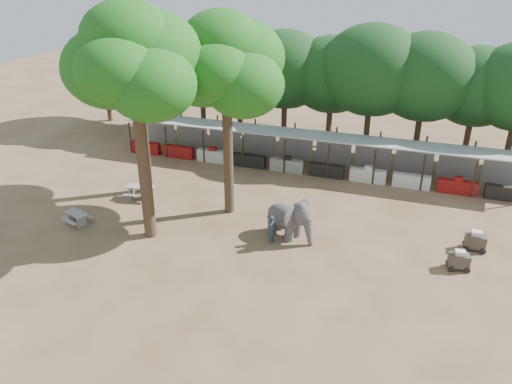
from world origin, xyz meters
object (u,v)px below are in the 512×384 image
(yard_tree_center, at_px, (133,62))
(yard_tree_back, at_px, (225,65))
(handler, at_px, (272,229))
(cart_front, at_px, (459,260))
(yard_tree_left, at_px, (135,61))
(elephant, at_px, (290,218))
(picnic_table_near, at_px, (77,217))
(picnic_table_far, at_px, (140,190))
(cart_back, at_px, (475,241))

(yard_tree_center, relative_size, yard_tree_back, 1.06)
(handler, relative_size, cart_front, 1.38)
(yard_tree_left, distance_m, elephant, 12.81)
(handler, bearing_deg, picnic_table_near, 100.73)
(elephant, distance_m, handler, 1.17)
(picnic_table_near, relative_size, cart_front, 1.51)
(picnic_table_near, relative_size, picnic_table_far, 0.92)
(picnic_table_far, bearing_deg, cart_front, -16.97)
(yard_tree_back, distance_m, cart_back, 15.82)
(yard_tree_left, xyz_separation_m, cart_back, (19.64, -1.16, -7.67))
(cart_front, relative_size, cart_back, 1.03)
(yard_tree_left, xyz_separation_m, yard_tree_center, (3.00, -5.00, 1.01))
(elephant, xyz_separation_m, picnic_table_far, (-10.09, 1.61, -0.60))
(yard_tree_back, xyz_separation_m, elephant, (4.28, -1.93, -7.41))
(picnic_table_far, bearing_deg, cart_back, -10.47)
(yard_tree_left, relative_size, picnic_table_near, 6.34)
(yard_tree_center, relative_size, picnic_table_far, 6.39)
(cart_back, bearing_deg, picnic_table_far, 179.41)
(picnic_table_near, xyz_separation_m, cart_front, (20.21, 2.11, 0.05))
(cart_back, bearing_deg, elephant, -170.37)
(picnic_table_near, bearing_deg, yard_tree_back, 52.79)
(cart_back, bearing_deg, picnic_table_near, -169.65)
(yard_tree_left, xyz_separation_m, picnic_table_near, (-1.41, -5.40, -7.75))
(elephant, bearing_deg, yard_tree_back, 177.73)
(yard_tree_left, relative_size, elephant, 3.62)
(cart_front, xyz_separation_m, cart_back, (0.84, 2.12, 0.03))
(yard_tree_left, height_order, cart_front, yard_tree_left)
(yard_tree_center, height_order, cart_back, yard_tree_center)
(picnic_table_near, xyz_separation_m, picnic_table_far, (1.60, 4.09, 0.09))
(yard_tree_left, xyz_separation_m, cart_front, (18.80, -3.29, -7.70))
(yard_tree_center, bearing_deg, picnic_table_far, 127.32)
(yard_tree_center, bearing_deg, yard_tree_left, 120.96)
(yard_tree_center, height_order, yard_tree_back, yard_tree_center)
(yard_tree_back, distance_m, handler, 8.98)
(elephant, xyz_separation_m, picnic_table_near, (-11.69, -2.47, -0.69))
(yard_tree_back, height_order, cart_back, yard_tree_back)
(yard_tree_left, relative_size, handler, 6.96)
(picnic_table_near, bearing_deg, cart_back, 33.46)
(picnic_table_near, distance_m, cart_back, 21.47)
(yard_tree_center, distance_m, picnic_table_far, 9.83)
(yard_tree_back, bearing_deg, cart_front, -10.13)
(yard_tree_left, distance_m, cart_back, 21.11)
(yard_tree_center, relative_size, handler, 7.61)
(handler, bearing_deg, cart_front, -84.36)
(elephant, bearing_deg, yard_tree_left, -173.91)
(yard_tree_back, xyz_separation_m, picnic_table_far, (-5.81, -0.32, -8.01))
(handler, xyz_separation_m, cart_back, (10.06, 2.64, -0.26))
(picnic_table_far, height_order, cart_front, cart_front)
(elephant, bearing_deg, cart_back, 32.66)
(handler, bearing_deg, yard_tree_left, 70.79)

